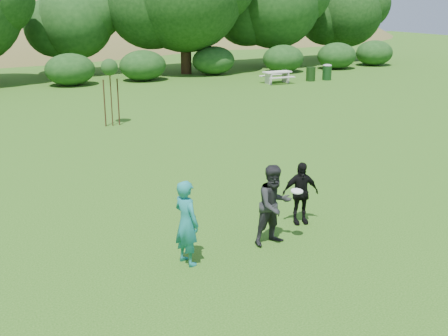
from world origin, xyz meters
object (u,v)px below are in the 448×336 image
object	(u,v)px
player_grey	(274,205)
player_black	(300,193)
trash_can_near	(311,74)
trash_can_lidded	(327,72)
picnic_table	(277,75)
sapling	(109,69)
player_teal	(186,223)

from	to	relation	value
player_grey	player_black	bearing A→B (deg)	26.24
trash_can_near	trash_can_lidded	world-z (taller)	trash_can_lidded
picnic_table	player_black	bearing A→B (deg)	-121.40
trash_can_lidded	sapling	bearing A→B (deg)	-157.78
player_teal	picnic_table	distance (m)	25.58
player_grey	picnic_table	bearing A→B (deg)	52.90
trash_can_near	picnic_table	bearing A→B (deg)	177.33
player_black	sapling	bearing A→B (deg)	108.78
picnic_table	trash_can_near	bearing A→B (deg)	-2.67
sapling	player_black	bearing A→B (deg)	-86.04
trash_can_near	player_black	bearing A→B (deg)	-126.61
player_teal	picnic_table	bearing A→B (deg)	-50.89
player_grey	trash_can_lidded	bearing A→B (deg)	45.74
trash_can_near	picnic_table	distance (m)	2.53
trash_can_near	picnic_table	xyz separation A→B (m)	(-2.53, 0.12, 0.07)
picnic_table	sapling	bearing A→B (deg)	-151.32
player_teal	trash_can_lidded	world-z (taller)	player_teal
trash_can_near	sapling	bearing A→B (deg)	-155.78
player_teal	player_black	size ratio (longest dim) A/B	1.17
player_grey	trash_can_lidded	xyz separation A→B (m)	(17.00, 20.18, -0.38)
player_black	picnic_table	world-z (taller)	player_black
trash_can_near	sapling	xyz separation A→B (m)	(-15.45, -6.95, 1.97)
player_black	picnic_table	bearing A→B (deg)	73.42
trash_can_near	player_teal	bearing A→B (deg)	-131.36
player_black	trash_can_lidded	size ratio (longest dim) A/B	1.48
player_teal	trash_can_near	bearing A→B (deg)	-55.32
player_teal	trash_can_lidded	distance (m)	27.81
player_teal	trash_can_lidded	bearing A→B (deg)	-57.40
player_teal	player_grey	xyz separation A→B (m)	(2.12, 0.01, 0.01)
sapling	picnic_table	distance (m)	14.85
player_teal	trash_can_lidded	size ratio (longest dim) A/B	1.73
trash_can_lidded	player_black	bearing A→B (deg)	-129.05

